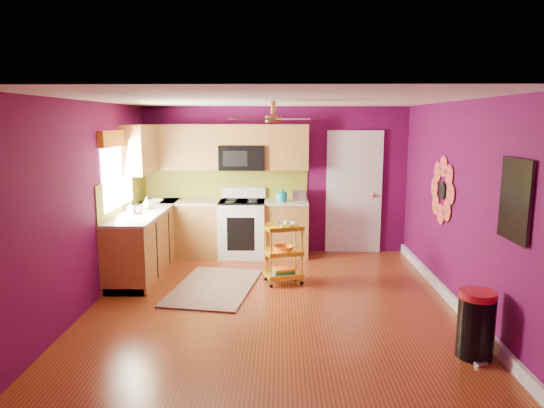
{
  "coord_description": "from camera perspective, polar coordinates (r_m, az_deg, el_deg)",
  "views": [
    {
      "loc": [
        0.09,
        -5.78,
        2.26
      ],
      "look_at": [
        -0.02,
        0.4,
        1.2
      ],
      "focal_mm": 32.0,
      "sensor_mm": 36.0,
      "label": 1
    }
  ],
  "objects": [
    {
      "name": "ground",
      "position": [
        6.2,
        0.1,
        -11.6
      ],
      "size": [
        5.0,
        5.0,
        0.0
      ],
      "primitive_type": "plane",
      "color": "maroon",
      "rests_on": "ground"
    },
    {
      "name": "room_envelope",
      "position": [
        5.81,
        0.37,
        3.57
      ],
      "size": [
        4.54,
        5.04,
        2.52
      ],
      "color": "#580A41",
      "rests_on": "ground"
    },
    {
      "name": "lower_cabinets",
      "position": [
        7.94,
        -9.46,
        -3.65
      ],
      "size": [
        2.81,
        2.31,
        0.94
      ],
      "color": "olive",
      "rests_on": "ground"
    },
    {
      "name": "electric_range",
      "position": [
        8.17,
        -3.51,
        -2.8
      ],
      "size": [
        0.76,
        0.66,
        1.13
      ],
      "color": "white",
      "rests_on": "ground"
    },
    {
      "name": "upper_cabinetry",
      "position": [
        8.07,
        -8.54,
        6.4
      ],
      "size": [
        2.8,
        2.3,
        1.26
      ],
      "color": "olive",
      "rests_on": "ground"
    },
    {
      "name": "left_window",
      "position": [
        7.23,
        -17.7,
        5.16
      ],
      "size": [
        0.08,
        1.35,
        1.08
      ],
      "color": "white",
      "rests_on": "ground"
    },
    {
      "name": "panel_door",
      "position": [
        8.43,
        9.6,
        1.21
      ],
      "size": [
        0.95,
        0.11,
        2.15
      ],
      "color": "white",
      "rests_on": "ground"
    },
    {
      "name": "right_wall_art",
      "position": [
        5.9,
        22.25,
        1.08
      ],
      "size": [
        0.04,
        2.74,
        1.04
      ],
      "color": "black",
      "rests_on": "ground"
    },
    {
      "name": "ceiling_fan",
      "position": [
        5.98,
        0.14,
        10.06
      ],
      "size": [
        1.01,
        1.01,
        0.26
      ],
      "color": "#BF8C3F",
      "rests_on": "ground"
    },
    {
      "name": "shag_rug",
      "position": [
        6.77,
        -6.82,
        -9.68
      ],
      "size": [
        1.26,
        1.8,
        0.02
      ],
      "primitive_type": "cube",
      "rotation": [
        0.0,
        0.0,
        -0.15
      ],
      "color": "black",
      "rests_on": "ground"
    },
    {
      "name": "rolling_cart",
      "position": [
        6.81,
        1.43,
        -5.54
      ],
      "size": [
        0.58,
        0.48,
        0.9
      ],
      "color": "yellow",
      "rests_on": "ground"
    },
    {
      "name": "trash_can",
      "position": [
        5.18,
        22.88,
        -12.91
      ],
      "size": [
        0.45,
        0.45,
        0.66
      ],
      "color": "black",
      "rests_on": "ground"
    },
    {
      "name": "teal_kettle",
      "position": [
        8.01,
        1.13,
        0.89
      ],
      "size": [
        0.18,
        0.18,
        0.21
      ],
      "color": "#16A5A3",
      "rests_on": "lower_cabinets"
    },
    {
      "name": "toaster",
      "position": [
        8.16,
        3.18,
        1.09
      ],
      "size": [
        0.22,
        0.15,
        0.18
      ],
      "primitive_type": "cube",
      "color": "beige",
      "rests_on": "lower_cabinets"
    },
    {
      "name": "soap_bottle_a",
      "position": [
        7.14,
        -16.28,
        -0.5
      ],
      "size": [
        0.09,
        0.09,
        0.19
      ],
      "primitive_type": "imported",
      "color": "#EA3F72",
      "rests_on": "lower_cabinets"
    },
    {
      "name": "soap_bottle_b",
      "position": [
        7.56,
        -14.51,
        0.11
      ],
      "size": [
        0.14,
        0.14,
        0.18
      ],
      "primitive_type": "imported",
      "color": "white",
      "rests_on": "lower_cabinets"
    },
    {
      "name": "counter_dish",
      "position": [
        8.08,
        -13.52,
        0.31
      ],
      "size": [
        0.24,
        0.24,
        0.06
      ],
      "primitive_type": "imported",
      "color": "white",
      "rests_on": "lower_cabinets"
    },
    {
      "name": "counter_cup",
      "position": [
        7.21,
        -15.51,
        -0.76
      ],
      "size": [
        0.12,
        0.12,
        0.09
      ],
      "primitive_type": "imported",
      "color": "white",
      "rests_on": "lower_cabinets"
    }
  ]
}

